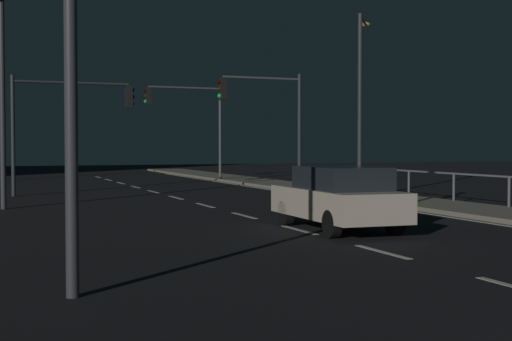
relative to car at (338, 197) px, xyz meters
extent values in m
plane|color=black|center=(-0.88, 4.88, -0.82)|extent=(112.00, 112.00, 0.00)
cube|color=gray|center=(6.16, 4.88, -0.75)|extent=(2.79, 77.00, 0.14)
cube|color=silver|center=(-0.88, -3.62, -0.82)|extent=(0.14, 2.00, 0.01)
cube|color=silver|center=(-0.88, 0.38, -0.82)|extent=(0.14, 2.00, 0.01)
cube|color=silver|center=(-0.88, 4.38, -0.82)|extent=(0.14, 2.00, 0.01)
cube|color=silver|center=(-0.88, 8.38, -0.82)|extent=(0.14, 2.00, 0.01)
cube|color=silver|center=(-0.88, 12.38, -0.82)|extent=(0.14, 2.00, 0.01)
cube|color=silver|center=(-0.88, 16.38, -0.82)|extent=(0.14, 2.00, 0.01)
cube|color=silver|center=(-0.88, 20.38, -0.82)|extent=(0.14, 2.00, 0.01)
cube|color=silver|center=(-0.88, 24.38, -0.82)|extent=(0.14, 2.00, 0.01)
cube|color=silver|center=(-0.88, 28.38, -0.82)|extent=(0.14, 2.00, 0.01)
cube|color=silver|center=(-0.88, 32.38, -0.82)|extent=(0.14, 2.00, 0.01)
cube|color=silver|center=(4.52, 9.88, -0.82)|extent=(0.14, 53.00, 0.01)
cube|color=beige|center=(0.00, 0.07, -0.15)|extent=(1.92, 4.44, 0.70)
cube|color=#1E2328|center=(0.00, -0.18, 0.47)|extent=(1.66, 2.50, 0.55)
cylinder|color=black|center=(-0.77, 1.49, -0.50)|extent=(0.23, 0.64, 0.64)
cylinder|color=black|center=(0.83, 1.46, -0.50)|extent=(0.23, 0.64, 0.64)
cylinder|color=black|center=(-0.83, -1.32, -0.50)|extent=(0.23, 0.64, 0.64)
cylinder|color=black|center=(0.77, -1.36, -0.50)|extent=(0.23, 0.64, 0.64)
cylinder|color=#2D3033|center=(5.32, 14.33, 1.88)|extent=(0.16, 0.16, 5.12)
cylinder|color=#4C4C51|center=(3.50, 14.25, 4.19)|extent=(3.65, 0.26, 0.11)
cube|color=black|center=(1.68, 14.18, 3.67)|extent=(0.29, 0.35, 0.95)
sphere|color=black|center=(1.52, 14.17, 3.97)|extent=(0.20, 0.20, 0.20)
sphere|color=black|center=(1.52, 14.17, 3.67)|extent=(0.20, 0.20, 0.20)
sphere|color=#19D84C|center=(1.52, 14.17, 3.37)|extent=(0.20, 0.20, 0.20)
cylinder|color=#2D3033|center=(-6.86, 15.57, 1.65)|extent=(0.16, 0.16, 4.94)
cylinder|color=#2D3033|center=(-4.47, 15.65, 3.86)|extent=(4.77, 0.27, 0.11)
cube|color=black|center=(-2.09, 15.73, 3.34)|extent=(0.29, 0.35, 0.95)
sphere|color=black|center=(-1.93, 15.73, 3.64)|extent=(0.20, 0.20, 0.20)
sphere|color=black|center=(-1.93, 15.73, 3.34)|extent=(0.20, 0.20, 0.20)
sphere|color=#19D84C|center=(-1.93, 15.73, 3.04)|extent=(0.20, 0.20, 0.20)
cylinder|color=#4C4C51|center=(5.01, 24.94, 2.04)|extent=(0.16, 0.16, 5.44)
cylinder|color=#4C4C51|center=(2.89, 24.86, 4.51)|extent=(4.25, 0.26, 0.11)
cube|color=black|center=(0.76, 24.79, 3.99)|extent=(0.29, 0.35, 0.95)
sphere|color=black|center=(0.61, 24.78, 4.29)|extent=(0.20, 0.20, 0.20)
sphere|color=black|center=(0.61, 24.78, 3.99)|extent=(0.20, 0.20, 0.20)
sphere|color=#19D84C|center=(0.61, 24.78, 3.69)|extent=(0.20, 0.20, 0.20)
cylinder|color=#2D3033|center=(5.94, 9.86, 2.88)|extent=(0.18, 0.18, 7.12)
cylinder|color=#4C4C51|center=(6.30, 10.35, 6.29)|extent=(0.79, 1.04, 0.10)
ellipsoid|color=#F9D172|center=(6.65, 10.84, 6.19)|extent=(0.56, 0.36, 0.24)
cylinder|color=#38383D|center=(-7.46, 9.26, 3.04)|extent=(0.18, 0.18, 7.71)
cylinder|color=#59595E|center=(7.40, 2.78, -0.21)|extent=(0.09, 0.09, 0.95)
cylinder|color=#59595E|center=(7.40, 5.68, -0.21)|extent=(0.09, 0.09, 0.95)
cylinder|color=#59595E|center=(7.40, 8.58, -0.21)|extent=(0.09, 0.09, 0.95)
cylinder|color=#59595E|center=(7.40, 11.48, -0.21)|extent=(0.09, 0.09, 0.95)
camera|label=1|loc=(-8.31, -16.35, 1.28)|focal=52.45mm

